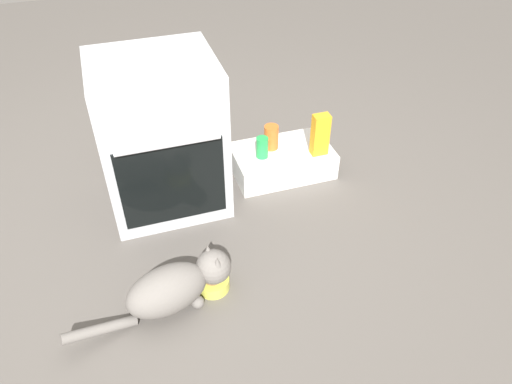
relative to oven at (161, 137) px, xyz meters
The scene contains 8 objects.
ground 0.56m from the oven, 88.23° to the right, with size 8.00×8.00×0.00m, color #56514C.
oven is the anchor object (origin of this frame).
pantry_cabinet 0.73m from the oven, ahead, with size 0.55×0.33×0.15m, color white.
food_bowl 0.77m from the oven, 83.72° to the right, with size 0.14×0.14×0.09m.
cat 0.77m from the oven, 97.40° to the right, with size 0.72×0.28×0.22m.
juice_carton 0.85m from the oven, ahead, with size 0.09×0.06×0.24m, color orange.
sauce_jar 0.63m from the oven, ahead, with size 0.08×0.08×0.14m, color #D16023.
soda_can 0.56m from the oven, ahead, with size 0.07×0.07×0.12m, color green.
Camera 1 is at (-0.18, -1.65, 1.71)m, focal length 34.06 mm.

